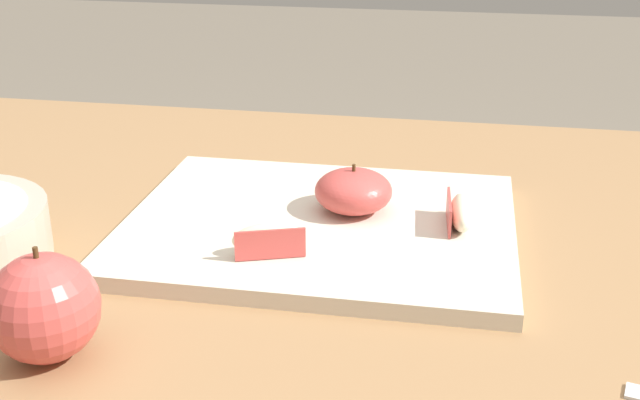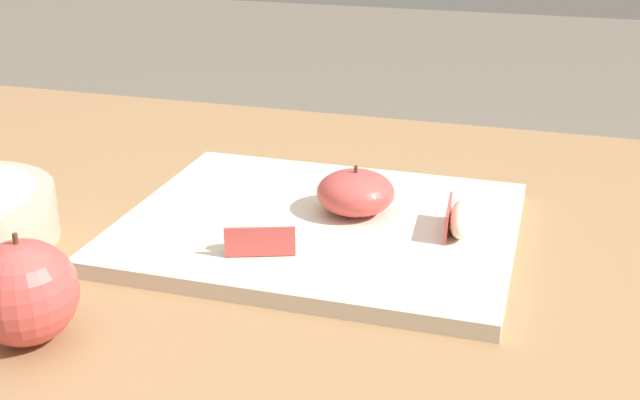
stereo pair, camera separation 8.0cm
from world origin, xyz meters
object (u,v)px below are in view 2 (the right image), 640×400
object	(u,v)px
apple_wedge_right	(460,219)
apple_wedge_back	(260,237)
apple_half_skin_up	(355,192)
cutting_board	(320,226)
whole_apple_pink_lady	(24,292)

from	to	relation	value
apple_wedge_right	apple_wedge_back	size ratio (longest dim) A/B	0.97
apple_half_skin_up	cutting_board	bearing A→B (deg)	-139.50
apple_half_skin_up	whole_apple_pink_lady	world-z (taller)	whole_apple_pink_lady
cutting_board	apple_half_skin_up	bearing A→B (deg)	40.50
apple_half_skin_up	apple_wedge_right	xyz separation A→B (m)	(0.11, -0.02, -0.01)
apple_half_skin_up	apple_wedge_right	bearing A→B (deg)	-10.30
cutting_board	apple_wedge_right	xyz separation A→B (m)	(0.14, 0.01, 0.02)
cutting_board	whole_apple_pink_lady	bearing A→B (deg)	-122.38
cutting_board	whole_apple_pink_lady	xyz separation A→B (m)	(-0.16, -0.25, 0.03)
apple_wedge_right	apple_wedge_back	xyz separation A→B (m)	(-0.17, -0.09, 0.00)
apple_wedge_right	whole_apple_pink_lady	size ratio (longest dim) A/B	0.75
cutting_board	apple_wedge_back	size ratio (longest dim) A/B	5.45
apple_wedge_right	apple_wedge_back	world-z (taller)	same
apple_half_skin_up	whole_apple_pink_lady	size ratio (longest dim) A/B	0.86
apple_half_skin_up	apple_wedge_right	distance (m)	0.11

